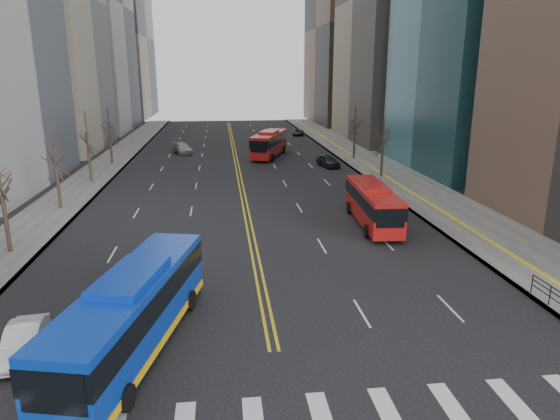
{
  "coord_description": "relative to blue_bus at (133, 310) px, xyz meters",
  "views": [
    {
      "loc": [
        -2.01,
        -13.83,
        11.58
      ],
      "look_at": [
        1.14,
        12.49,
        4.2
      ],
      "focal_mm": 32.0,
      "sensor_mm": 36.0,
      "label": 1
    }
  ],
  "objects": [
    {
      "name": "sidewalk_right",
      "position": [
        23.4,
        39.09,
        -1.79
      ],
      "size": [
        7.0,
        130.0,
        0.15
      ],
      "primitive_type": "cube",
      "color": "slate",
      "rests_on": "ground"
    },
    {
      "name": "sidewalk_left",
      "position": [
        -10.6,
        39.09,
        -1.79
      ],
      "size": [
        5.0,
        130.0,
        0.15
      ],
      "primitive_type": "cube",
      "color": "slate",
      "rests_on": "ground"
    },
    {
      "name": "centerline",
      "position": [
        5.9,
        49.09,
        -1.86
      ],
      "size": [
        0.55,
        100.0,
        0.01
      ],
      "color": "gold",
      "rests_on": "ground"
    },
    {
      "name": "street_trees",
      "position": [
        -1.28,
        28.64,
        3.01
      ],
      "size": [
        35.2,
        47.2,
        7.6
      ],
      "color": "#32271F",
      "rests_on": "ground"
    },
    {
      "name": "blue_bus",
      "position": [
        0.0,
        0.0,
        0.0
      ],
      "size": [
        5.39,
        12.49,
        3.55
      ],
      "color": "#0B31A6",
      "rests_on": "ground"
    },
    {
      "name": "red_bus_near",
      "position": [
        15.49,
        16.56,
        -0.05
      ],
      "size": [
        3.02,
        10.26,
        3.24
      ],
      "color": "red",
      "rests_on": "ground"
    },
    {
      "name": "red_bus_far",
      "position": [
        10.68,
        49.75,
        0.15
      ],
      "size": [
        6.26,
        11.69,
        3.63
      ],
      "color": "red",
      "rests_on": "ground"
    },
    {
      "name": "car_white",
      "position": [
        -4.59,
        0.09,
        -1.21
      ],
      "size": [
        1.84,
        4.08,
        1.3
      ],
      "primitive_type": "imported",
      "rotation": [
        0.0,
        0.0,
        0.12
      ],
      "color": "white",
      "rests_on": "ground"
    },
    {
      "name": "car_dark_mid",
      "position": [
        17.26,
        41.1,
        -1.11
      ],
      "size": [
        2.69,
        4.7,
        1.51
      ],
      "primitive_type": "imported",
      "rotation": [
        0.0,
        0.0,
        0.22
      ],
      "color": "black",
      "rests_on": "ground"
    },
    {
      "name": "car_silver",
      "position": [
        -1.68,
        53.99,
        -1.13
      ],
      "size": [
        3.61,
        5.48,
        1.47
      ],
      "primitive_type": "imported",
      "rotation": [
        0.0,
        0.0,
        0.33
      ],
      "color": "gray",
      "rests_on": "ground"
    },
    {
      "name": "car_dark_far",
      "position": [
        18.4,
        73.02,
        -1.32
      ],
      "size": [
        2.7,
        4.21,
        1.08
      ],
      "primitive_type": "imported",
      "rotation": [
        0.0,
        0.0,
        -0.25
      ],
      "color": "black",
      "rests_on": "ground"
    }
  ]
}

